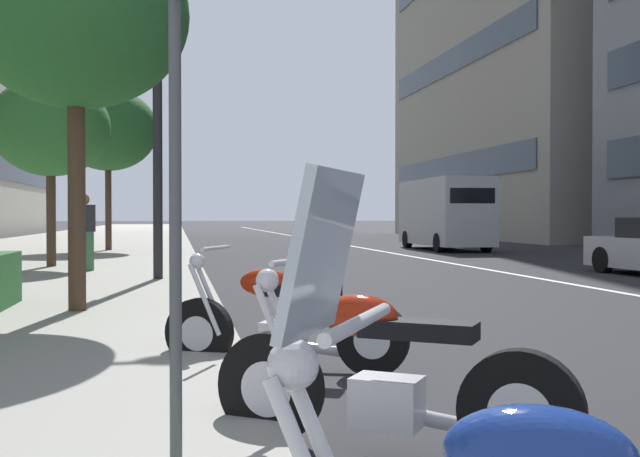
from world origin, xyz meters
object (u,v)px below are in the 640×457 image
at_px(pedestrian_on_plaza, 84,232).
at_px(delivery_van_ahead, 444,212).
at_px(street_tree_near_plaza_corner, 76,14).
at_px(street_tree_far_plaza, 51,127).
at_px(street_lamp_with_banners, 173,8).
at_px(street_tree_by_lamp_post, 108,130).
at_px(parking_sign_by_curb, 176,132).
at_px(motorcycle_nearest_camera, 281,324).
at_px(motorcycle_by_sign_pole, 384,382).

bearing_deg(pedestrian_on_plaza, delivery_van_ahead, 166.32).
bearing_deg(street_tree_near_plaza_corner, pedestrian_on_plaza, 5.78).
bearing_deg(street_tree_far_plaza, pedestrian_on_plaza, -150.46).
distance_m(street_lamp_with_banners, street_tree_far_plaza, 5.41).
bearing_deg(street_tree_near_plaza_corner, street_tree_by_lamp_post, 3.57).
xyz_separation_m(delivery_van_ahead, parking_sign_by_curb, (-25.09, 10.50, 0.27)).
xyz_separation_m(street_lamp_with_banners, pedestrian_on_plaza, (2.49, 1.94, -4.32)).
bearing_deg(motorcycle_nearest_camera, parking_sign_by_curb, 97.24).
xyz_separation_m(street_lamp_with_banners, street_tree_by_lamp_post, (12.90, 2.31, -0.93)).
xyz_separation_m(motorcycle_nearest_camera, delivery_van_ahead, (22.27, -9.60, 1.08)).
height_order(motorcycle_nearest_camera, street_tree_near_plaza_corner, street_tree_near_plaza_corner).
relative_size(street_lamp_with_banners, street_tree_near_plaza_corner, 1.74).
relative_size(street_tree_near_plaza_corner, street_tree_far_plaza, 1.11).
xyz_separation_m(parking_sign_by_curb, street_tree_near_plaza_corner, (6.36, 1.24, 2.16)).
bearing_deg(motorcycle_by_sign_pole, delivery_van_ahead, -76.44).
relative_size(delivery_van_ahead, street_tree_by_lamp_post, 1.07).
xyz_separation_m(motorcycle_by_sign_pole, pedestrian_on_plaza, (13.24, 3.12, 0.58)).
height_order(street_tree_far_plaza, street_tree_by_lamp_post, street_tree_by_lamp_post).
height_order(motorcycle_by_sign_pole, motorcycle_nearest_camera, motorcycle_by_sign_pole).
relative_size(motorcycle_nearest_camera, pedestrian_on_plaza, 1.22).
bearing_deg(delivery_van_ahead, street_lamp_with_banners, 143.90).
height_order(street_lamp_with_banners, street_tree_by_lamp_post, street_lamp_with_banners).
height_order(delivery_van_ahead, street_tree_far_plaza, street_tree_far_plaza).
distance_m(street_tree_far_plaza, pedestrian_on_plaza, 3.13).
bearing_deg(street_tree_near_plaza_corner, street_tree_far_plaza, 10.70).
height_order(parking_sign_by_curb, street_tree_by_lamp_post, street_tree_by_lamp_post).
height_order(delivery_van_ahead, parking_sign_by_curb, parking_sign_by_curb).
bearing_deg(street_tree_by_lamp_post, street_tree_near_plaza_corner, -176.43).
bearing_deg(motorcycle_by_sign_pole, pedestrian_on_plaza, -42.44).
bearing_deg(motorcycle_nearest_camera, motorcycle_by_sign_pole, 120.58).
bearing_deg(street_tree_far_plaza, street_lamp_with_banners, -145.30).
xyz_separation_m(street_lamp_with_banners, street_tree_near_plaza_corner, (-4.76, 1.20, -1.40)).
distance_m(motorcycle_by_sign_pole, street_tree_far_plaza, 15.76).
bearing_deg(street_tree_far_plaza, street_tree_near_plaza_corner, -169.30).
xyz_separation_m(parking_sign_by_curb, street_lamp_with_banners, (11.12, 0.04, 3.56)).
bearing_deg(motorcycle_by_sign_pole, street_lamp_with_banners, -49.42).
height_order(motorcycle_by_sign_pole, parking_sign_by_curb, parking_sign_by_curb).
height_order(parking_sign_by_curb, street_lamp_with_banners, street_lamp_with_banners).
distance_m(motorcycle_nearest_camera, delivery_van_ahead, 24.28).
relative_size(street_tree_far_plaza, pedestrian_on_plaza, 2.68).
distance_m(delivery_van_ahead, street_tree_far_plaza, 16.74).
xyz_separation_m(street_tree_near_plaza_corner, street_tree_far_plaza, (8.94, 1.69, -0.45)).
xyz_separation_m(delivery_van_ahead, street_tree_near_plaza_corner, (-18.74, 11.74, 2.43)).
relative_size(motorcycle_by_sign_pole, street_lamp_with_banners, 0.21).
xyz_separation_m(motorcycle_by_sign_pole, street_lamp_with_banners, (10.74, 1.18, 4.90)).
bearing_deg(motorcycle_nearest_camera, delivery_van_ahead, -88.50).
relative_size(motorcycle_by_sign_pole, motorcycle_nearest_camera, 0.89).
relative_size(delivery_van_ahead, pedestrian_on_plaza, 3.65).
bearing_deg(parking_sign_by_curb, motorcycle_by_sign_pole, -71.74).
distance_m(delivery_van_ahead, street_tree_by_lamp_post, 13.21).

